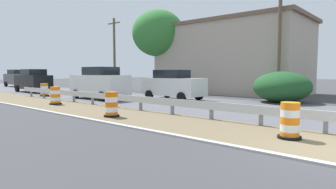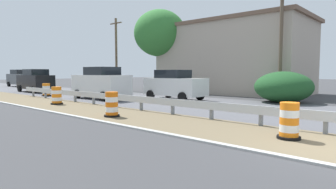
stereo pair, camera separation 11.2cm
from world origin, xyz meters
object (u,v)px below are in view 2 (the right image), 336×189
car_trailing_near_lane (99,81)px  utility_pole_mid (116,53)px  traffic_barrel_far (46,90)px  car_lead_near_lane (35,81)px  traffic_barrel_nearest (289,122)px  car_distant_a (21,78)px  car_trailing_far_lane (101,83)px  utility_pole_near (281,32)px  car_mid_far_lane (175,85)px  traffic_barrel_close (112,105)px  traffic_barrel_mid (57,96)px

car_trailing_near_lane → utility_pole_mid: (3.59, 2.01, 2.81)m
traffic_barrel_far → car_lead_near_lane: size_ratio=0.22×
traffic_barrel_nearest → traffic_barrel_far: size_ratio=1.03×
car_lead_near_lane → traffic_barrel_nearest: bearing=173.0°
car_distant_a → car_trailing_far_lane: bearing=-10.4°
traffic_barrel_far → utility_pole_near: (9.22, -15.03, 4.18)m
traffic_barrel_far → car_mid_far_lane: bearing=-64.9°
traffic_barrel_close → traffic_barrel_mid: 6.30m
traffic_barrel_far → utility_pole_near: bearing=-58.5°
traffic_barrel_close → car_mid_far_lane: bearing=21.1°
traffic_barrel_nearest → traffic_barrel_mid: same height
traffic_barrel_nearest → car_trailing_far_lane: car_trailing_far_lane is taller
car_lead_near_lane → car_distant_a: 12.40m
traffic_barrel_close → utility_pole_near: bearing=-11.6°
car_distant_a → utility_pole_mid: bearing=10.6°
traffic_barrel_mid → car_trailing_near_lane: (7.02, 5.82, 0.59)m
traffic_barrel_mid → car_lead_near_lane: 12.21m
car_trailing_near_lane → utility_pole_near: utility_pole_near is taller
traffic_barrel_mid → car_mid_far_lane: (6.81, -3.34, 0.56)m
traffic_barrel_far → car_trailing_far_lane: size_ratio=0.21×
car_lead_near_lane → car_trailing_near_lane: 6.59m
car_lead_near_lane → car_distant_a: bearing=-13.9°
car_mid_far_lane → car_trailing_far_lane: car_trailing_far_lane is taller
car_mid_far_lane → utility_pole_near: utility_pole_near is taller
utility_pole_mid → traffic_barrel_mid: bearing=-143.6°
car_mid_far_lane → utility_pole_near: 8.07m
traffic_barrel_far → utility_pole_near: 18.12m
traffic_barrel_nearest → traffic_barrel_far: 19.68m
traffic_barrel_mid → car_distant_a: (7.12, 23.54, 0.65)m
traffic_barrel_nearest → traffic_barrel_close: (-0.82, 7.05, 0.01)m
traffic_barrel_far → car_distant_a: bearing=74.5°
car_lead_near_lane → car_trailing_near_lane: bearing=-149.4°
car_trailing_far_lane → car_distant_a: bearing=-8.2°
traffic_barrel_close → car_trailing_far_lane: size_ratio=0.22×
car_trailing_near_lane → car_distant_a: bearing=-179.4°
car_trailing_near_lane → utility_pole_mid: size_ratio=0.54×
car_trailing_far_lane → utility_pole_mid: utility_pole_mid is taller
traffic_barrel_far → traffic_barrel_mid: bearing=-110.5°
traffic_barrel_mid → utility_pole_near: utility_pole_near is taller
traffic_barrel_close → car_trailing_near_lane: bearing=57.2°
car_distant_a → traffic_barrel_close: bearing=-16.8°
car_trailing_far_lane → traffic_barrel_close: bearing=148.0°
car_trailing_far_lane → utility_pole_near: 12.92m
traffic_barrel_mid → car_trailing_near_lane: bearing=39.7°
car_trailing_near_lane → utility_pole_mid: utility_pole_mid is taller
car_trailing_far_lane → car_mid_far_lane: bearing=-144.1°
car_trailing_far_lane → car_distant_a: car_trailing_far_lane is taller
traffic_barrel_mid → car_mid_far_lane: 7.61m
utility_pole_near → utility_pole_mid: bearing=93.2°
traffic_barrel_far → car_trailing_near_lane: 4.74m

